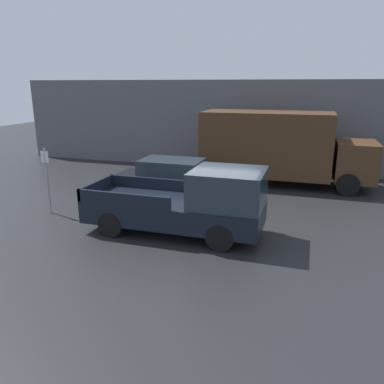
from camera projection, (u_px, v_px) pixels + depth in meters
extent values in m
plane|color=#232326|center=(215.00, 229.00, 12.05)|extent=(60.00, 60.00, 0.00)
cube|color=#56565B|center=(257.00, 126.00, 19.55)|extent=(28.00, 0.15, 4.70)
cube|color=black|center=(174.00, 211.00, 11.60)|extent=(5.47, 2.05, 0.70)
cube|color=#28333D|center=(228.00, 188.00, 10.87)|extent=(2.08, 1.93, 1.06)
cube|color=black|center=(150.00, 183.00, 12.70)|extent=(3.01, 0.10, 0.38)
cube|color=black|center=(123.00, 199.00, 10.91)|extent=(3.01, 0.10, 0.38)
cube|color=black|center=(97.00, 187.00, 12.23)|extent=(0.10, 2.05, 0.38)
cylinder|color=black|center=(233.00, 216.00, 12.03)|extent=(0.78, 0.26, 0.78)
cylinder|color=black|center=(220.00, 237.00, 10.36)|extent=(0.78, 0.26, 0.78)
cylinder|color=black|center=(137.00, 206.00, 13.01)|extent=(0.78, 0.26, 0.78)
cylinder|color=black|center=(111.00, 224.00, 11.35)|extent=(0.78, 0.26, 0.78)
cube|color=black|center=(169.00, 184.00, 15.02)|extent=(4.41, 1.82, 0.63)
cube|color=#28333D|center=(172.00, 168.00, 14.80)|extent=(2.43, 1.60, 0.68)
cylinder|color=black|center=(207.00, 188.00, 15.44)|extent=(0.73, 0.22, 0.73)
cylinder|color=black|center=(195.00, 199.00, 13.95)|extent=(0.73, 0.22, 0.73)
cylinder|color=black|center=(146.00, 183.00, 16.23)|extent=(0.73, 0.22, 0.73)
cylinder|color=black|center=(129.00, 193.00, 14.75)|extent=(0.73, 0.22, 0.73)
cube|color=#472D19|center=(355.00, 161.00, 16.22)|extent=(1.67, 2.38, 1.66)
cube|color=#472D19|center=(266.00, 143.00, 17.17)|extent=(5.76, 2.50, 2.84)
cylinder|color=black|center=(344.00, 173.00, 17.55)|extent=(0.94, 0.30, 0.94)
cylinder|color=black|center=(348.00, 185.00, 15.51)|extent=(0.94, 0.30, 0.94)
cylinder|color=black|center=(244.00, 166.00, 18.93)|extent=(0.94, 0.30, 0.94)
cylinder|color=black|center=(235.00, 176.00, 16.88)|extent=(0.94, 0.30, 0.94)
cylinder|color=gray|center=(48.00, 181.00, 13.21)|extent=(0.07, 0.07, 2.35)
cube|color=silver|center=(45.00, 157.00, 12.95)|extent=(0.30, 0.02, 0.40)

